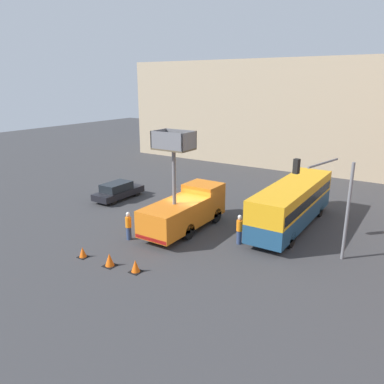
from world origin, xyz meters
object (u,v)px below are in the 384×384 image
parked_car_curbside (118,191)px  city_bus (293,202)px  road_worker_directing (239,229)px  utility_truck (185,208)px  traffic_cone_mid_road (135,266)px  road_worker_near_truck (129,226)px  traffic_cone_far_side (83,253)px  traffic_cone_near_truck (110,260)px  traffic_light_pole (328,190)px

parked_car_curbside → city_bus: bearing=7.2°
city_bus → parked_car_curbside: 14.83m
city_bus → road_worker_directing: 4.96m
utility_truck → road_worker_directing: (4.14, -0.14, -0.58)m
traffic_cone_mid_road → road_worker_directing: bearing=64.4°
road_worker_near_truck → traffic_cone_far_side: road_worker_near_truck is taller
city_bus → traffic_cone_near_truck: city_bus is taller
traffic_cone_near_truck → traffic_cone_mid_road: (1.65, 0.26, -0.03)m
utility_truck → city_bus: size_ratio=0.68×
road_worker_near_truck → traffic_cone_near_truck: (1.57, -3.30, -0.59)m
road_worker_near_truck → road_worker_directing: bearing=-77.7°
traffic_cone_near_truck → road_worker_near_truck: bearing=115.5°
road_worker_near_truck → traffic_cone_far_side: size_ratio=2.99×
traffic_light_pole → road_worker_directing: (-4.65, -1.64, -2.88)m
traffic_cone_near_truck → traffic_cone_far_side: size_ratio=1.19×
utility_truck → road_worker_directing: 4.18m
traffic_cone_mid_road → traffic_cone_far_side: traffic_cone_mid_road is taller
city_bus → traffic_cone_near_truck: (-6.44, -11.11, -1.48)m
road_worker_near_truck → traffic_cone_near_truck: road_worker_near_truck is taller
parked_car_curbside → traffic_light_pole: bearing=-3.5°
traffic_cone_near_truck → traffic_cone_mid_road: 1.67m
city_bus → road_worker_directing: size_ratio=5.51×
traffic_light_pole → parked_car_curbside: size_ratio=1.20×
utility_truck → traffic_light_pole: (8.79, 1.51, 2.30)m
city_bus → traffic_light_pole: bearing=-131.3°
utility_truck → traffic_cone_far_side: (-2.60, -6.77, -1.26)m
traffic_cone_near_truck → parked_car_curbside: bearing=131.7°
road_worker_near_truck → traffic_cone_mid_road: 4.47m
traffic_cone_near_truck → traffic_cone_far_side: 2.08m
traffic_cone_far_side → road_worker_directing: bearing=44.5°
road_worker_directing → traffic_cone_mid_road: 7.01m
traffic_cone_far_side → traffic_cone_near_truck: bearing=2.0°
utility_truck → traffic_cone_far_side: bearing=-111.0°
traffic_light_pole → traffic_cone_near_truck: size_ratio=7.58×
road_worker_directing → parked_car_curbside: (-12.90, 2.71, -0.22)m
city_bus → traffic_light_pole: (2.87, -2.91, 2.01)m
traffic_cone_far_side → utility_truck: bearing=69.0°
city_bus → parked_car_curbside: bearing=101.2°
utility_truck → traffic_cone_near_truck: 6.82m
city_bus → road_worker_near_truck: 11.23m
traffic_light_pole → traffic_cone_near_truck: traffic_light_pole is taller
road_worker_near_truck → parked_car_curbside: bearing=32.9°
utility_truck → city_bus: utility_truck is taller
road_worker_near_truck → utility_truck: bearing=-47.0°
city_bus → parked_car_curbside: size_ratio=2.24×
city_bus → traffic_cone_near_truck: bearing=153.9°
parked_car_curbside → road_worker_near_truck: bearing=-41.8°
traffic_cone_mid_road → road_worker_near_truck: bearing=136.7°
traffic_light_pole → traffic_cone_near_truck: 12.89m
traffic_light_pole → traffic_cone_mid_road: 11.58m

